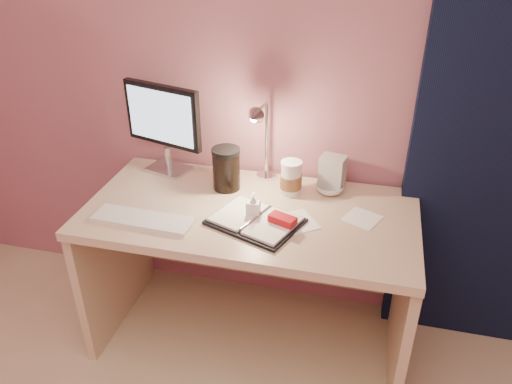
% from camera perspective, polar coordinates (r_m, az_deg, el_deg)
% --- Properties ---
extents(room, '(3.50, 3.50, 3.50)m').
position_cam_1_polar(room, '(2.22, 26.28, 8.13)').
color(room, '#C6B28E').
rests_on(room, ground).
extents(desk, '(1.40, 0.70, 0.73)m').
position_cam_1_polar(desk, '(2.29, -0.23, -5.90)').
color(desk, '#CCB390').
rests_on(desk, ground).
extents(monitor, '(0.40, 0.19, 0.43)m').
position_cam_1_polar(monitor, '(2.36, -10.43, 8.02)').
color(monitor, silver).
rests_on(monitor, desk).
extents(keyboard, '(0.42, 0.14, 0.02)m').
position_cam_1_polar(keyboard, '(2.08, -12.80, -3.09)').
color(keyboard, white).
rests_on(keyboard, desk).
extents(planner, '(0.41, 0.36, 0.05)m').
position_cam_1_polar(planner, '(2.01, 0.18, -3.29)').
color(planner, black).
rests_on(planner, desk).
extents(paper_b, '(0.17, 0.17, 0.00)m').
position_cam_1_polar(paper_b, '(2.10, 12.04, -2.96)').
color(paper_b, white).
rests_on(paper_b, desk).
extents(paper_c, '(0.22, 0.22, 0.00)m').
position_cam_1_polar(paper_c, '(2.03, 4.44, -3.47)').
color(paper_c, white).
rests_on(paper_c, desk).
extents(coffee_cup, '(0.10, 0.10, 0.16)m').
position_cam_1_polar(coffee_cup, '(2.20, 4.03, 1.53)').
color(coffee_cup, silver).
rests_on(coffee_cup, desk).
extents(bowl, '(0.13, 0.13, 0.04)m').
position_cam_1_polar(bowl, '(2.25, 8.43, 0.39)').
color(bowl, silver).
rests_on(bowl, desk).
extents(lotion_bottle, '(0.06, 0.06, 0.12)m').
position_cam_1_polar(lotion_bottle, '(2.02, -0.32, -1.56)').
color(lotion_bottle, silver).
rests_on(lotion_bottle, desk).
extents(dark_jar, '(0.12, 0.12, 0.17)m').
position_cam_1_polar(dark_jar, '(2.24, -3.41, 2.44)').
color(dark_jar, black).
rests_on(dark_jar, desk).
extents(product_box, '(0.12, 0.11, 0.16)m').
position_cam_1_polar(product_box, '(2.25, 8.72, 2.15)').
color(product_box, '#B2B2AE').
rests_on(product_box, desk).
extents(desk_lamp, '(0.10, 0.24, 0.39)m').
position_cam_1_polar(desk_lamp, '(2.17, 0.95, 6.25)').
color(desk_lamp, silver).
rests_on(desk_lamp, desk).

